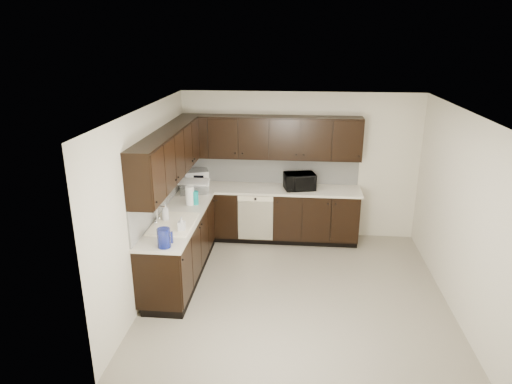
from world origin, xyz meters
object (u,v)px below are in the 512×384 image
sink (173,229)px  microwave (299,181)px  storage_bin (194,187)px  blue_pitcher (164,238)px  toaster_oven (196,177)px

sink → microwave: bearing=44.7°
sink → storage_bin: sink is taller
storage_bin → blue_pitcher: (0.10, -2.05, 0.03)m
storage_bin → blue_pitcher: size_ratio=1.93×
microwave → sink: bearing=-149.3°
toaster_oven → blue_pitcher: 2.47m
toaster_oven → storage_bin: (0.05, -0.42, -0.03)m
toaster_oven → sink: bearing=-106.2°
toaster_oven → blue_pitcher: toaster_oven is taller
storage_bin → toaster_oven: bearing=96.3°
microwave → blue_pitcher: size_ratio=2.07×
sink → blue_pitcher: size_ratio=3.44×
microwave → storage_bin: bearing=176.2°
toaster_oven → blue_pitcher: size_ratio=1.66×
sink → blue_pitcher: sink is taller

